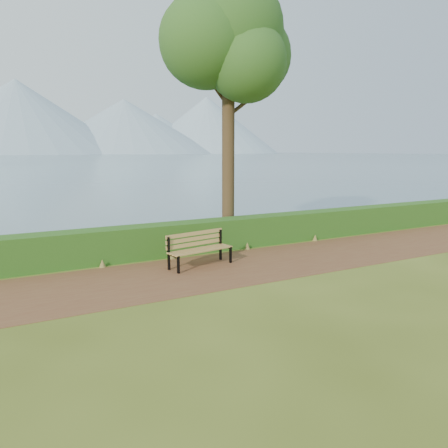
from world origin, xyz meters
TOP-DOWN VIEW (x-y plane):
  - ground at (0.00, 0.00)m, footprint 140.00×140.00m
  - path at (0.00, 0.30)m, footprint 40.00×3.40m
  - hedge at (0.00, 2.60)m, footprint 32.00×0.85m
  - bench at (-0.72, 0.93)m, footprint 2.02×0.91m
  - tree at (1.55, 3.31)m, footprint 4.84×4.00m

SIDE VIEW (x-z plane):
  - ground at x=0.00m, z-range 0.00..0.00m
  - path at x=0.00m, z-range 0.00..0.01m
  - hedge at x=0.00m, z-range 0.00..1.00m
  - bench at x=-0.72m, z-range 0.07..1.05m
  - tree at x=1.55m, z-range 2.28..11.64m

